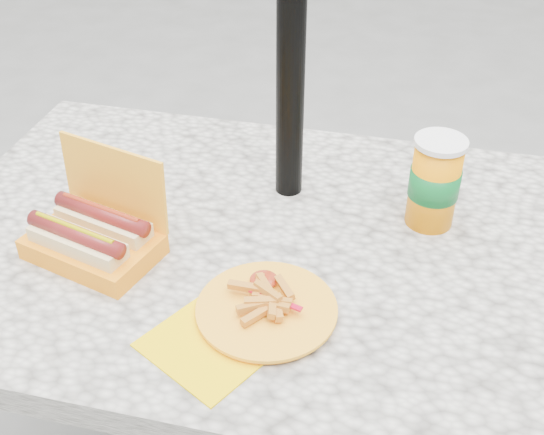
% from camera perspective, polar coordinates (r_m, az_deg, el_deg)
% --- Properties ---
extents(picnic_table, '(1.20, 0.80, 0.75)m').
position_cam_1_polar(picnic_table, '(1.25, -0.26, -5.75)').
color(picnic_table, beige).
rests_on(picnic_table, ground).
extents(umbrella_pole, '(0.05, 0.05, 2.20)m').
position_cam_1_polar(umbrella_pole, '(1.15, 1.66, 17.06)').
color(umbrella_pole, black).
rests_on(umbrella_pole, ground).
extents(hotdog_box, '(0.24, 0.20, 0.17)m').
position_cam_1_polar(hotdog_box, '(1.16, -14.68, -1.45)').
color(hotdog_box, '#FAA51F').
rests_on(hotdog_box, picnic_table).
extents(fries_plate, '(0.28, 0.29, 0.04)m').
position_cam_1_polar(fries_plate, '(1.03, -0.84, -7.77)').
color(fries_plate, '#FFCE00').
rests_on(fries_plate, picnic_table).
extents(soda_cup, '(0.09, 0.09, 0.17)m').
position_cam_1_polar(soda_cup, '(1.20, 13.44, 2.90)').
color(soda_cup, '#FF8C03').
rests_on(soda_cup, picnic_table).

